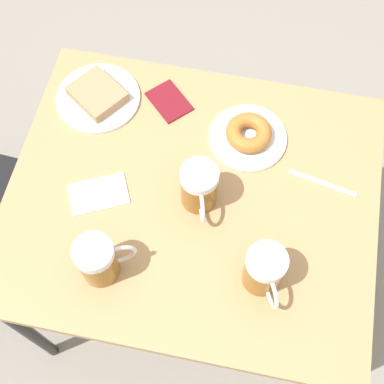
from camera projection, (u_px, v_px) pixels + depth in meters
The scene contains 10 objects.
ground_plane at pixel (192, 279), 2.10m from camera, with size 8.00×8.00×0.00m, color gray.
table at pixel (192, 206), 1.47m from camera, with size 0.82×0.97×0.77m.
plate_with_cake at pixel (98, 96), 1.53m from camera, with size 0.24×0.24×0.04m.
plate_with_donut at pixel (248, 135), 1.47m from camera, with size 0.22×0.22×0.05m.
beer_mug_left at pixel (199, 187), 1.34m from camera, with size 0.14×0.10×0.14m.
beer_mug_center at pixel (98, 260), 1.26m from camera, with size 0.10×0.14×0.14m.
beer_mug_right at pixel (264, 270), 1.24m from camera, with size 0.14×0.10×0.14m.
napkin_folded at pixel (99, 194), 1.41m from camera, with size 0.15×0.18×0.00m.
fork at pixel (323, 183), 1.42m from camera, with size 0.05×0.19×0.00m.
passport_near_edge at pixel (169, 101), 1.53m from camera, with size 0.15×0.15×0.01m.
Camera 1 is at (-0.59, -0.12, 2.04)m, focal length 50.00 mm.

